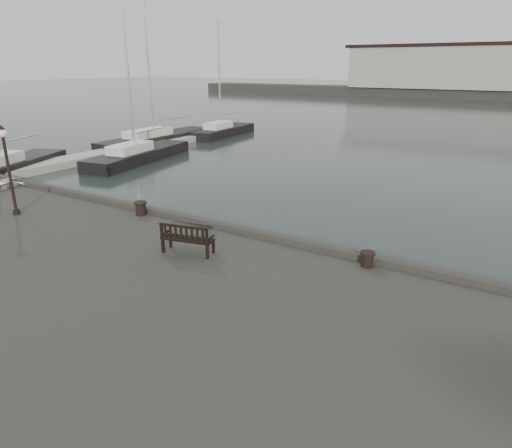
% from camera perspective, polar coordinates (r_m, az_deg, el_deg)
% --- Properties ---
extents(ground, '(400.00, 400.00, 0.00)m').
position_cam_1_polar(ground, '(15.02, -1.52, -6.52)').
color(ground, black).
rests_on(ground, ground).
extents(pontoon, '(2.00, 24.00, 0.50)m').
position_cam_1_polar(pontoon, '(35.34, -20.01, 7.87)').
color(pontoon, '#ACA89F').
rests_on(pontoon, ground).
extents(breakwater, '(140.00, 9.50, 12.20)m').
position_cam_1_polar(breakwater, '(103.95, 26.67, 16.09)').
color(breakwater, '#383530').
rests_on(breakwater, ground).
extents(bench, '(1.54, 0.83, 0.84)m').
position_cam_1_polar(bench, '(12.81, -8.54, -2.48)').
color(bench, black).
rests_on(bench, quay).
extents(bollard_left, '(0.53, 0.53, 0.47)m').
position_cam_1_polar(bollard_left, '(16.44, -14.22, 1.92)').
color(bollard_left, black).
rests_on(bollard_left, quay).
extents(bollard_right, '(0.46, 0.46, 0.41)m').
position_cam_1_polar(bollard_right, '(12.20, 13.73, -4.31)').
color(bollard_right, black).
rests_on(bollard_right, quay).
extents(lamp_post, '(0.31, 0.31, 3.11)m').
position_cam_1_polar(lamp_post, '(17.69, -28.72, 7.22)').
color(lamp_post, black).
rests_on(lamp_post, quay).
extents(yacht_a, '(5.76, 9.38, 12.58)m').
position_cam_1_polar(yacht_a, '(33.05, -28.48, 5.96)').
color(yacht_a, black).
rests_on(yacht_a, ground).
extents(yacht_b, '(3.22, 12.58, 16.15)m').
position_cam_1_polar(yacht_b, '(41.49, -12.05, 10.13)').
color(yacht_b, black).
rests_on(yacht_b, ground).
extents(yacht_c, '(4.02, 10.06, 13.17)m').
position_cam_1_polar(yacht_c, '(34.10, -14.34, 8.04)').
color(yacht_c, black).
rests_on(yacht_c, ground).
extents(yacht_d, '(3.13, 8.92, 11.11)m').
position_cam_1_polar(yacht_d, '(45.55, -4.13, 11.26)').
color(yacht_d, black).
rests_on(yacht_d, ground).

